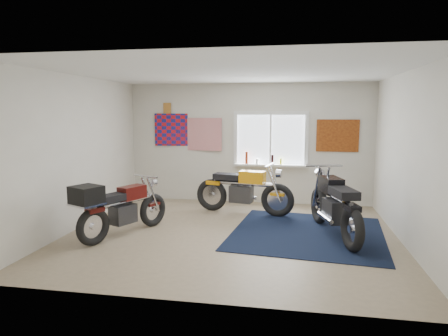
% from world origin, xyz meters
% --- Properties ---
extents(ground, '(5.50, 5.50, 0.00)m').
position_xyz_m(ground, '(0.00, 0.00, 0.00)').
color(ground, '#9E896B').
rests_on(ground, ground).
extents(room_shell, '(5.50, 5.50, 5.50)m').
position_xyz_m(room_shell, '(0.00, 0.00, 1.64)').
color(room_shell, white).
rests_on(room_shell, ground).
extents(navy_rug, '(2.76, 2.85, 0.01)m').
position_xyz_m(navy_rug, '(1.28, 0.27, 0.01)').
color(navy_rug, black).
rests_on(navy_rug, ground).
extents(window_assembly, '(1.66, 0.17, 1.26)m').
position_xyz_m(window_assembly, '(0.50, 2.47, 1.37)').
color(window_assembly, white).
rests_on(window_assembly, room_shell).
extents(oil_bottles, '(0.83, 0.07, 0.28)m').
position_xyz_m(oil_bottles, '(0.27, 2.40, 1.01)').
color(oil_bottles, maroon).
rests_on(oil_bottles, window_assembly).
extents(flag_display, '(1.60, 0.10, 1.17)m').
position_xyz_m(flag_display, '(-1.90, 2.48, 2.15)').
color(flag_display, red).
rests_on(flag_display, room_shell).
extents(triumph_poster, '(0.90, 0.03, 0.70)m').
position_xyz_m(triumph_poster, '(1.95, 2.48, 1.55)').
color(triumph_poster, '#A54C14').
rests_on(triumph_poster, room_shell).
extents(yellow_triumph, '(2.07, 0.66, 1.05)m').
position_xyz_m(yellow_triumph, '(0.03, 1.43, 0.46)').
color(yellow_triumph, black).
rests_on(yellow_triumph, ground).
extents(black_chrome_bike, '(0.84, 2.17, 1.14)m').
position_xyz_m(black_chrome_bike, '(1.71, 0.22, 0.50)').
color(black_chrome_bike, black).
rests_on(black_chrome_bike, navy_rug).
extents(maroon_tourer, '(1.05, 1.82, 0.96)m').
position_xyz_m(maroon_tourer, '(-1.82, -0.49, 0.50)').
color(maroon_tourer, black).
rests_on(maroon_tourer, ground).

